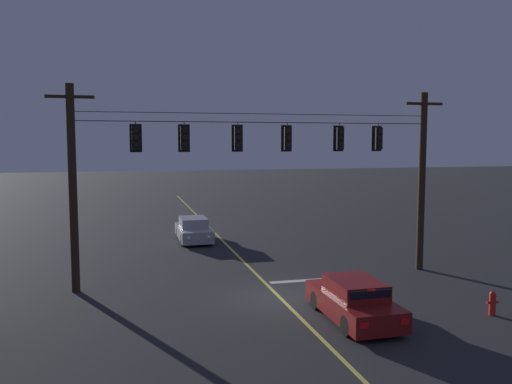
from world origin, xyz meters
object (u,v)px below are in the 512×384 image
object	(u,v)px
traffic_light_far_right	(378,138)
traffic_light_rightmost	(340,138)
car_waiting_near_lane	(354,301)
car_oncoming_lead	(194,230)
traffic_light_centre	(238,138)
traffic_light_left_inner	(184,138)
traffic_light_leftmost	(136,138)
traffic_light_right_inner	(287,138)
fire_hydrant	(492,303)

from	to	relation	value
traffic_light_far_right	traffic_light_rightmost	bearing A→B (deg)	180.00
car_waiting_near_lane	car_oncoming_lead	world-z (taller)	same
traffic_light_centre	traffic_light_rightmost	bearing A→B (deg)	0.00
traffic_light_far_right	traffic_light_left_inner	bearing A→B (deg)	180.00
traffic_light_centre	traffic_light_rightmost	world-z (taller)	same
traffic_light_rightmost	traffic_light_leftmost	bearing A→B (deg)	180.00
traffic_light_right_inner	car_waiting_near_lane	world-z (taller)	traffic_light_right_inner
traffic_light_rightmost	car_oncoming_lead	xyz separation A→B (m)	(-5.16, 9.54, -5.37)
traffic_light_centre	traffic_light_rightmost	size ratio (longest dim) A/B	1.00
traffic_light_leftmost	car_waiting_near_lane	xyz separation A→B (m)	(6.76, -5.68, -5.37)
car_waiting_near_lane	car_oncoming_lead	bearing A→B (deg)	102.27
traffic_light_leftmost	car_oncoming_lead	distance (m)	11.48
traffic_light_right_inner	car_oncoming_lead	world-z (taller)	traffic_light_right_inner
traffic_light_left_inner	traffic_light_rightmost	size ratio (longest dim) A/B	1.00
fire_hydrant	traffic_light_centre	bearing A→B (deg)	139.27
car_waiting_near_lane	traffic_light_leftmost	bearing A→B (deg)	139.99
traffic_light_left_inner	traffic_light_right_inner	bearing A→B (deg)	0.00
traffic_light_left_inner	car_waiting_near_lane	world-z (taller)	traffic_light_left_inner
traffic_light_right_inner	traffic_light_leftmost	bearing A→B (deg)	180.00
traffic_light_leftmost	traffic_light_centre	xyz separation A→B (m)	(4.10, 0.00, 0.00)
traffic_light_right_inner	traffic_light_centre	bearing A→B (deg)	180.00
traffic_light_centre	fire_hydrant	world-z (taller)	traffic_light_centre
traffic_light_rightmost	car_oncoming_lead	distance (m)	12.11
car_oncoming_lead	fire_hydrant	world-z (taller)	car_oncoming_lead
fire_hydrant	traffic_light_left_inner	bearing A→B (deg)	146.41
traffic_light_rightmost	traffic_light_far_right	bearing A→B (deg)	0.00
traffic_light_right_inner	fire_hydrant	xyz separation A→B (m)	(5.29, -6.40, -5.58)
car_waiting_near_lane	fire_hydrant	xyz separation A→B (m)	(4.77, -0.72, -0.21)
traffic_light_left_inner	traffic_light_right_inner	world-z (taller)	same
traffic_light_left_inner	fire_hydrant	xyz separation A→B (m)	(9.63, -6.40, -5.58)
traffic_light_left_inner	traffic_light_right_inner	size ratio (longest dim) A/B	1.00
traffic_light_right_inner	fire_hydrant	size ratio (longest dim) A/B	1.45
car_waiting_near_lane	fire_hydrant	size ratio (longest dim) A/B	5.15
car_waiting_near_lane	fire_hydrant	distance (m)	4.83
traffic_light_right_inner	traffic_light_far_right	world-z (taller)	same
traffic_light_centre	traffic_light_far_right	size ratio (longest dim) A/B	1.00
car_oncoming_lead	fire_hydrant	xyz separation A→B (m)	(8.08, -15.94, -0.21)
traffic_light_far_right	traffic_light_centre	bearing A→B (deg)	180.00
traffic_light_leftmost	car_waiting_near_lane	world-z (taller)	traffic_light_leftmost
traffic_light_rightmost	car_waiting_near_lane	size ratio (longest dim) A/B	0.28
traffic_light_rightmost	fire_hydrant	distance (m)	8.98
traffic_light_leftmost	traffic_light_left_inner	world-z (taller)	same
traffic_light_far_right	fire_hydrant	distance (m)	8.56
fire_hydrant	car_waiting_near_lane	bearing A→B (deg)	171.43
traffic_light_leftmost	car_oncoming_lead	world-z (taller)	traffic_light_leftmost
traffic_light_centre	traffic_light_far_right	bearing A→B (deg)	0.00
traffic_light_centre	car_oncoming_lead	distance (m)	10.97
car_waiting_near_lane	car_oncoming_lead	size ratio (longest dim) A/B	0.98
traffic_light_centre	traffic_light_right_inner	distance (m)	2.14
traffic_light_leftmost	traffic_light_right_inner	size ratio (longest dim) A/B	1.00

